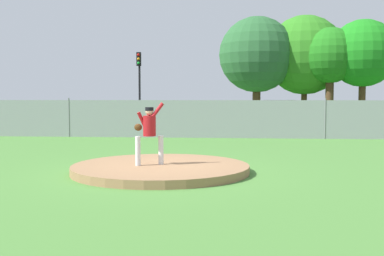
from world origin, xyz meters
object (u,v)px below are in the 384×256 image
object	(u,v)px
pitcher_youth	(149,129)
traffic_light_near	(139,76)
parked_car_white	(54,116)
traffic_cone_orange	(130,129)
parked_car_charcoal	(172,117)
baseball	(161,160)
parked_car_teal	(281,117)
parked_car_navy	(2,116)

from	to	relation	value
pitcher_youth	traffic_light_near	bearing A→B (deg)	102.25
parked_car_white	traffic_cone_orange	world-z (taller)	parked_car_white
parked_car_charcoal	traffic_cone_orange	bearing A→B (deg)	-123.50
baseball	parked_car_charcoal	xyz separation A→B (m)	(-1.56, 13.85, 0.55)
parked_car_charcoal	traffic_cone_orange	world-z (taller)	parked_car_charcoal
parked_car_white	parked_car_teal	distance (m)	12.81
pitcher_youth	parked_car_navy	distance (m)	18.97
pitcher_youth	parked_car_white	xyz separation A→B (m)	(-8.08, 14.19, -0.31)
baseball	traffic_light_near	xyz separation A→B (m)	(-4.34, 18.38, 3.07)
parked_car_navy	parked_car_teal	bearing A→B (deg)	-2.00
traffic_cone_orange	traffic_light_near	world-z (taller)	traffic_light_near
parked_car_teal	traffic_light_near	world-z (taller)	traffic_light_near
pitcher_youth	traffic_cone_orange	distance (m)	12.22
parked_car_white	parked_car_teal	world-z (taller)	parked_car_teal
pitcher_youth	baseball	xyz separation A→B (m)	(0.21, 0.65, -0.86)
parked_car_white	pitcher_youth	bearing A→B (deg)	-60.36
baseball	parked_car_charcoal	distance (m)	13.95
baseball	traffic_light_near	size ratio (longest dim) A/B	0.02
pitcher_youth	parked_car_navy	world-z (taller)	pitcher_youth
parked_car_white	parked_car_teal	bearing A→B (deg)	0.98
parked_car_charcoal	parked_car_navy	distance (m)	10.29
parked_car_white	traffic_light_near	world-z (taller)	traffic_light_near
parked_car_white	parked_car_charcoal	size ratio (longest dim) A/B	0.93
baseball	parked_car_navy	distance (m)	18.60
parked_car_navy	traffic_cone_orange	xyz separation A→B (m)	(8.47, -3.21, -0.52)
traffic_cone_orange	parked_car_teal	bearing A→B (deg)	18.50
baseball	parked_car_charcoal	size ratio (longest dim) A/B	0.02
baseball	parked_car_teal	world-z (taller)	parked_car_teal
pitcher_youth	parked_car_charcoal	size ratio (longest dim) A/B	0.34
parked_car_teal	parked_car_navy	size ratio (longest dim) A/B	1.04
parked_car_teal	traffic_cone_orange	distance (m)	8.33
parked_car_charcoal	traffic_light_near	xyz separation A→B (m)	(-2.78, 4.53, 2.52)
parked_car_white	parked_car_charcoal	distance (m)	6.73
parked_car_white	parked_car_navy	world-z (taller)	parked_car_white
parked_car_teal	parked_car_charcoal	bearing A→B (deg)	179.17
parked_car_charcoal	traffic_cone_orange	distance (m)	3.31
parked_car_white	traffic_cone_orange	size ratio (longest dim) A/B	7.92
pitcher_youth	parked_car_white	distance (m)	16.33
parked_car_teal	traffic_light_near	xyz separation A→B (m)	(-8.86, 4.62, 2.49)
parked_car_charcoal	parked_car_navy	world-z (taller)	parked_car_navy
parked_car_charcoal	traffic_light_near	bearing A→B (deg)	121.56
baseball	traffic_cone_orange	bearing A→B (deg)	106.80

